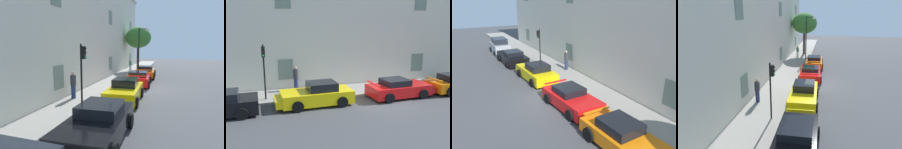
% 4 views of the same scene
% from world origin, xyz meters
% --- Properties ---
extents(ground_plane, '(80.00, 80.00, 0.00)m').
position_xyz_m(ground_plane, '(0.00, 0.00, 0.00)').
color(ground_plane, '#444447').
extents(sidewalk, '(60.00, 3.12, 0.14)m').
position_xyz_m(sidewalk, '(0.00, 3.38, 0.07)').
color(sidewalk, gray).
rests_on(sidewalk, ground).
extents(building_facade, '(41.96, 4.38, 11.33)m').
position_xyz_m(building_facade, '(0.00, 6.88, 5.69)').
color(building_facade, beige).
rests_on(building_facade, ground).
extents(sportscar_red_lead, '(5.05, 2.28, 1.35)m').
position_xyz_m(sportscar_red_lead, '(-10.06, 0.66, 0.60)').
color(sportscar_red_lead, black).
rests_on(sportscar_red_lead, ground).
extents(sportscar_yellow_flank, '(4.81, 2.26, 1.44)m').
position_xyz_m(sportscar_yellow_flank, '(-4.28, 0.97, 0.62)').
color(sportscar_yellow_flank, yellow).
rests_on(sportscar_yellow_flank, ground).
extents(sportscar_white_middle, '(4.67, 2.39, 1.29)m').
position_xyz_m(sportscar_white_middle, '(1.74, 1.00, 0.58)').
color(sportscar_white_middle, red).
rests_on(sportscar_white_middle, ground).
extents(sportscar_tail_end, '(4.81, 2.28, 1.34)m').
position_xyz_m(sportscar_tail_end, '(6.47, 0.95, 0.61)').
color(sportscar_tail_end, orange).
rests_on(sportscar_tail_end, ground).
extents(tree_near_kerb, '(3.70, 3.70, 6.16)m').
position_xyz_m(tree_near_kerb, '(13.06, 3.00, 4.76)').
color(tree_near_kerb, '#38281E').
rests_on(tree_near_kerb, sidewalk).
extents(traffic_light, '(0.22, 0.36, 3.55)m').
position_xyz_m(traffic_light, '(-7.14, 2.54, 2.56)').
color(traffic_light, black).
rests_on(traffic_light, sidewalk).
extents(street_lamp, '(0.44, 1.42, 5.76)m').
position_xyz_m(street_lamp, '(9.92, 1.95, 4.11)').
color(street_lamp, black).
rests_on(street_lamp, sidewalk).
extents(pedestrian_admiring, '(0.43, 0.43, 1.56)m').
position_xyz_m(pedestrian_admiring, '(10.81, 3.66, 0.92)').
color(pedestrian_admiring, silver).
rests_on(pedestrian_admiring, sidewalk).
extents(pedestrian_strolling, '(0.53, 0.53, 1.78)m').
position_xyz_m(pedestrian_strolling, '(-4.95, 4.25, 1.05)').
color(pedestrian_strolling, navy).
rests_on(pedestrian_strolling, sidewalk).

